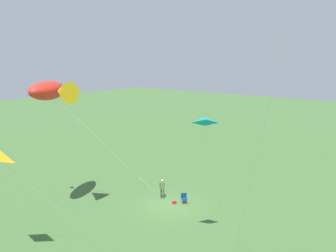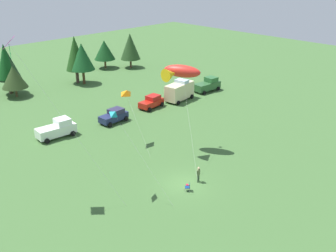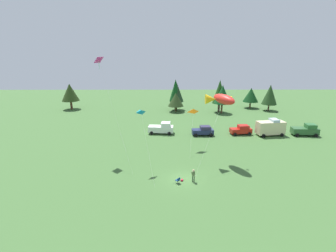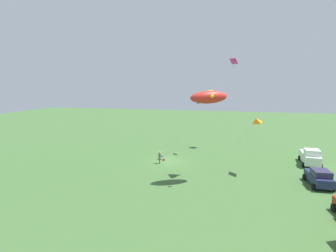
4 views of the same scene
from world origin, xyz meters
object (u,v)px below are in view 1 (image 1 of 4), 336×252
kite_delta_orange (1,156)px  backpack_on_grass (174,202)px  person_kite_flyer (162,187)px  kite_delta_teal (205,120)px  kite_large_fish (52,91)px  folding_chair (184,197)px

kite_delta_orange → backpack_on_grass: bearing=-101.6°
person_kite_flyer → kite_delta_teal: size_ratio=0.20×
person_kite_flyer → kite_delta_teal: (-6.90, 4.38, 7.33)m
person_kite_flyer → kite_large_fish: 11.99m
folding_chair → kite_delta_teal: size_ratio=0.09×
backpack_on_grass → kite_delta_teal: 10.72m
folding_chair → kite_delta_teal: bearing=1.2°
folding_chair → kite_delta_orange: size_ratio=0.12×
folding_chair → backpack_on_grass: folding_chair is taller
folding_chair → kite_large_fish: kite_large_fish is taller
person_kite_flyer → folding_chair: person_kite_flyer is taller
backpack_on_grass → kite_delta_teal: (-5.43, 4.18, 8.24)m
folding_chair → kite_delta_orange: kite_delta_orange is taller
kite_large_fish → person_kite_flyer: bearing=-122.0°
folding_chair → kite_large_fish: (6.46, 7.54, 9.09)m
folding_chair → kite_large_fish: 13.46m
person_kite_flyer → kite_delta_orange: bearing=-22.4°
backpack_on_grass → kite_delta_orange: kite_delta_orange is taller
folding_chair → kite_delta_teal: (-4.89, 4.80, 7.87)m
kite_large_fish → kite_delta_teal: size_ratio=1.19×
kite_large_fish → kite_delta_orange: kite_large_fish is taller
kite_large_fish → kite_delta_orange: bearing=121.8°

